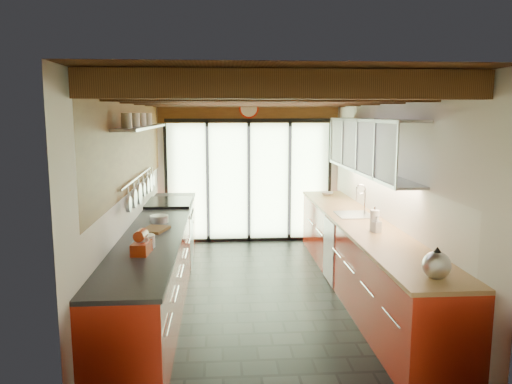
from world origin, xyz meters
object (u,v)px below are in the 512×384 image
(paper_towel, at_px, (375,221))
(soap_bottle, at_px, (376,224))
(kettle, at_px, (437,264))
(stand_mixer, at_px, (141,244))
(bowl, at_px, (327,194))

(paper_towel, distance_m, soap_bottle, 0.08)
(kettle, relative_size, paper_towel, 1.06)
(stand_mixer, relative_size, paper_towel, 0.98)
(paper_towel, bearing_deg, stand_mixer, -163.18)
(kettle, height_order, soap_bottle, kettle)
(bowl, bearing_deg, kettle, -90.00)
(bowl, bearing_deg, soap_bottle, -90.00)
(stand_mixer, xyz_separation_m, soap_bottle, (2.54, 0.69, -0.00))
(stand_mixer, height_order, kettle, kettle)
(stand_mixer, distance_m, kettle, 2.70)
(stand_mixer, relative_size, soap_bottle, 1.49)
(stand_mixer, height_order, soap_bottle, stand_mixer)
(stand_mixer, height_order, paper_towel, paper_towel)
(stand_mixer, bearing_deg, bowl, 52.84)
(paper_towel, xyz_separation_m, soap_bottle, (0.00, -0.07, -0.03))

